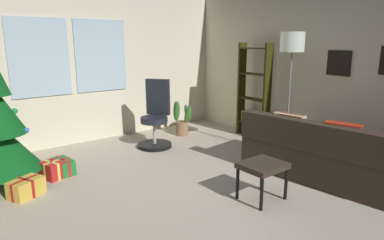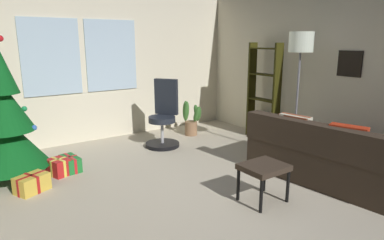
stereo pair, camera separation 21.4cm
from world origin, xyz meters
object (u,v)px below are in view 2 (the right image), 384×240
(gift_box_green, at_px, (70,164))
(potted_plant, at_px, (192,119))
(gift_box_gold, at_px, (32,183))
(floor_lamp, at_px, (300,52))
(holiday_tree, at_px, (5,123))
(bookshelf, at_px, (263,97))
(footstool, at_px, (264,170))
(gift_box_red, at_px, (59,167))
(couch, at_px, (347,159))
(office_chair, at_px, (164,120))

(gift_box_green, distance_m, potted_plant, 2.45)
(gift_box_gold, height_order, floor_lamp, floor_lamp)
(holiday_tree, height_order, potted_plant, holiday_tree)
(gift_box_green, bearing_deg, bookshelf, -6.17)
(footstool, bearing_deg, potted_plant, 71.12)
(gift_box_red, bearing_deg, couch, -37.80)
(bookshelf, xyz_separation_m, floor_lamp, (-0.39, -1.02, 0.81))
(gift_box_gold, bearing_deg, couch, -30.11)
(footstool, height_order, office_chair, office_chair)
(gift_box_gold, distance_m, potted_plant, 3.09)
(footstool, height_order, holiday_tree, holiday_tree)
(floor_lamp, distance_m, potted_plant, 2.36)
(couch, xyz_separation_m, gift_box_gold, (-3.29, 1.91, -0.19))
(couch, relative_size, gift_box_green, 5.72)
(gift_box_gold, xyz_separation_m, floor_lamp, (3.47, -0.96, 1.45))
(gift_box_gold, xyz_separation_m, office_chair, (2.17, 0.67, 0.33))
(couch, bearing_deg, gift_box_gold, 149.89)
(gift_box_red, relative_size, bookshelf, 0.19)
(gift_box_green, distance_m, floor_lamp, 3.54)
(office_chair, height_order, bookshelf, bookshelf)
(footstool, xyz_separation_m, potted_plant, (0.91, 2.66, -0.08))
(potted_plant, bearing_deg, floor_lamp, -74.48)
(couch, height_order, office_chair, office_chair)
(footstool, bearing_deg, couch, -9.18)
(bookshelf, relative_size, potted_plant, 2.69)
(footstool, xyz_separation_m, bookshelf, (1.83, 1.76, 0.38))
(floor_lamp, bearing_deg, gift_box_green, 154.71)
(gift_box_gold, bearing_deg, gift_box_red, 41.70)
(gift_box_red, bearing_deg, bookshelf, -4.68)
(gift_box_green, distance_m, office_chair, 1.66)
(office_chair, relative_size, bookshelf, 0.66)
(footstool, xyz_separation_m, gift_box_gold, (-2.02, 1.70, -0.26))
(couch, height_order, gift_box_gold, couch)
(potted_plant, bearing_deg, office_chair, -159.31)
(gift_box_gold, xyz_separation_m, bookshelf, (3.86, 0.06, 0.64))
(footstool, relative_size, gift_box_gold, 1.12)
(holiday_tree, bearing_deg, footstool, -46.52)
(gift_box_gold, xyz_separation_m, potted_plant, (2.94, 0.96, 0.18))
(couch, relative_size, gift_box_red, 6.56)
(gift_box_red, xyz_separation_m, bookshelf, (3.47, -0.28, 0.64))
(couch, distance_m, floor_lamp, 1.59)
(holiday_tree, relative_size, gift_box_gold, 5.11)
(gift_box_red, relative_size, gift_box_green, 0.87)
(gift_box_green, xyz_separation_m, bookshelf, (3.30, -0.36, 0.65))
(footstool, relative_size, gift_box_red, 1.44)
(couch, bearing_deg, office_chair, 113.58)
(bookshelf, bearing_deg, couch, -106.06)
(office_chair, xyz_separation_m, floor_lamp, (1.30, -1.63, 1.13))
(couch, relative_size, holiday_tree, 1.00)
(gift_box_gold, height_order, potted_plant, potted_plant)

